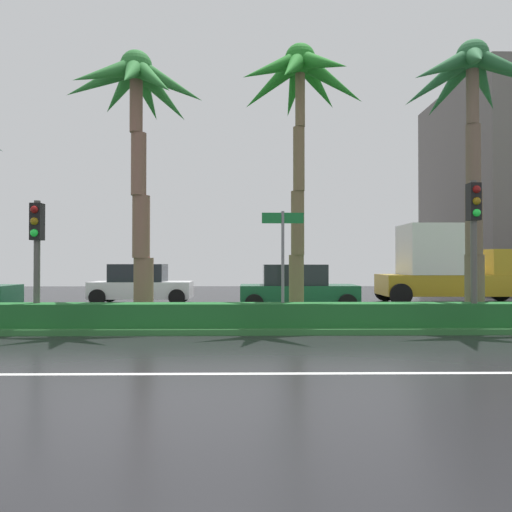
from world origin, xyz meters
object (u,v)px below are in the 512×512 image
Objects in this scene: box_truck_lead at (451,268)px; car_in_traffic_third at (297,289)px; palm_tree_centre_left at (137,110)px; palm_tree_centre_right at (472,102)px; traffic_signal_median_right at (474,226)px; car_in_traffic_second at (141,285)px; traffic_signal_median_left at (37,240)px; palm_tree_centre at (300,96)px; street_name_sign at (283,252)px.

car_in_traffic_third is at bearing -155.77° from box_truck_lead.
palm_tree_centre_right is (9.62, 0.02, 0.29)m from palm_tree_centre_left.
car_in_traffic_second is (-10.52, 8.69, -1.92)m from traffic_signal_median_right.
traffic_signal_median_left is 0.76× the size of car_in_traffic_second.
palm_tree_centre_left is 9.16m from car_in_traffic_second.
palm_tree_centre is 1.87× the size of car_in_traffic_second.
palm_tree_centre_right is at bearing -3.13° from palm_tree_centre.
palm_tree_centre is at bearing -94.44° from car_in_traffic_third.
palm_tree_centre is 1.26× the size of box_truck_lead.
traffic_signal_median_left is at bearing -174.41° from palm_tree_centre_right.
box_truck_lead is (7.15, 3.22, 0.72)m from car_in_traffic_third.
palm_tree_centre_left is at bearing -148.66° from box_truck_lead.
street_name_sign is 11.70m from box_truck_lead.
palm_tree_centre_left is at bearing -179.91° from palm_tree_centre_right.
car_in_traffic_third is (-4.02, 5.56, -1.92)m from traffic_signal_median_right.
car_in_traffic_third is (7.29, 5.32, -1.57)m from traffic_signal_median_left.
car_in_traffic_third is at bearing -25.75° from car_in_traffic_second.
box_truck_lead is at bearing 43.61° from palm_tree_centre.
palm_tree_centre reaches higher than street_name_sign.
box_truck_lead reaches higher than street_name_sign.
car_in_traffic_second is 1.00× the size of car_in_traffic_third.
car_in_traffic_second is at bearing 84.63° from traffic_signal_median_left.
palm_tree_centre_left is at bearing -176.49° from palm_tree_centre.
box_truck_lead is (12.12, 7.38, -4.59)m from palm_tree_centre_left.
street_name_sign is 5.48m from car_in_traffic_third.
traffic_signal_median_right is 1.26× the size of street_name_sign.
street_name_sign is at bearing -168.66° from palm_tree_centre_right.
palm_tree_centre is 7.01m from car_in_traffic_third.
car_in_traffic_second is at bearing 154.25° from car_in_traffic_third.
traffic_signal_median_left is 0.51× the size of box_truck_lead.
palm_tree_centre_right reaches higher than street_name_sign.
traffic_signal_median_right reaches higher than street_name_sign.
car_in_traffic_third is at bearing 36.09° from traffic_signal_median_left.
palm_tree_centre_right is 4.00m from traffic_signal_median_right.
traffic_signal_median_left is at bearing -179.50° from street_name_sign.
box_truck_lead is at bearing 46.50° from street_name_sign.
car_in_traffic_second is at bearing 140.42° from traffic_signal_median_right.
box_truck_lead is (7.45, 7.09, -5.11)m from palm_tree_centre.
palm_tree_centre_left reaches higher than car_in_traffic_third.
street_name_sign is at bearing -99.68° from car_in_traffic_third.
traffic_signal_median_right is at bearing -54.15° from car_in_traffic_third.
palm_tree_centre_left is 5.86m from street_name_sign.
box_truck_lead is (13.65, 0.08, 0.72)m from car_in_traffic_second.
palm_tree_centre is 8.32m from traffic_signal_median_left.
car_in_traffic_second is 0.67× the size of box_truck_lead.
palm_tree_centre_right is 2.14× the size of traffic_signal_median_right.
palm_tree_centre_left is 2.04× the size of traffic_signal_median_right.
palm_tree_centre_right reaches higher than box_truck_lead.
traffic_signal_median_left is 0.87× the size of traffic_signal_median_right.
palm_tree_centre is at bearing 3.51° from palm_tree_centre_left.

